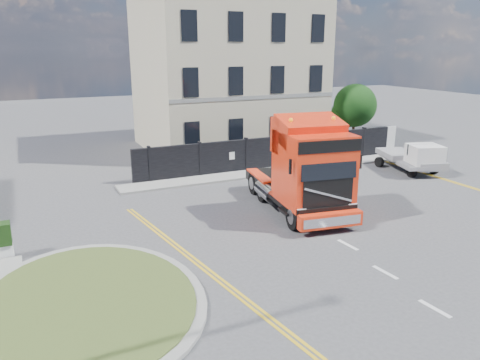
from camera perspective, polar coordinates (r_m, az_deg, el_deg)
ground at (r=19.51m, az=1.67°, el=-6.26°), size 120.00×120.00×0.00m
traffic_island at (r=15.04m, az=-17.95°, el=-13.84°), size 6.80×6.80×0.17m
hoarding_fence at (r=29.81m, az=5.16°, el=3.47°), size 18.80×0.25×2.00m
georgian_building at (r=35.61m, az=-1.67°, el=13.28°), size 12.30×10.30×12.80m
tree at (r=36.39m, az=13.57°, el=8.60°), size 3.20×3.20×4.80m
pavement_far at (r=29.00m, az=5.06°, el=1.21°), size 20.00×1.60×0.12m
truck at (r=21.04m, az=8.07°, el=0.90°), size 3.77×7.67×4.41m
flatbed_pickup at (r=30.01m, az=20.80°, el=2.58°), size 3.05×4.85×1.85m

